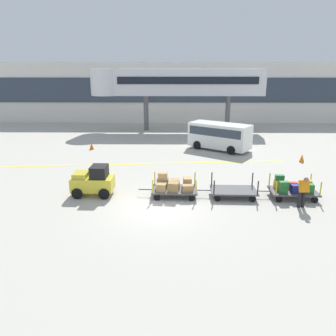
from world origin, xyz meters
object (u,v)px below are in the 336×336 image
baggage_cart_middle (233,191)px  baggage_cart_lead (173,186)px  safety_cone_near (302,158)px  safety_cone_far (92,146)px  baggage_cart_tail (293,188)px  shuttle_van (220,134)px  baggage_tug (93,181)px  baggage_handler (303,191)px

baggage_cart_middle → baggage_cart_lead: bearing=178.0°
safety_cone_near → safety_cone_far: same height
baggage_cart_middle → safety_cone_far: baggage_cart_middle is taller
baggage_cart_middle → safety_cone_far: (-9.60, 10.05, -0.07)m
baggage_cart_tail → safety_cone_far: bearing=141.2°
baggage_cart_lead → safety_cone_far: baggage_cart_lead is taller
baggage_cart_middle → baggage_cart_tail: baggage_cart_tail is taller
baggage_cart_lead → shuttle_van: 10.72m
baggage_tug → baggage_cart_lead: (4.11, -0.08, -0.20)m
baggage_cart_middle → safety_cone_far: size_ratio=5.49×
baggage_cart_lead → baggage_handler: bearing=-13.2°
baggage_cart_middle → baggage_cart_tail: 2.99m
baggage_handler → safety_cone_near: 8.39m
baggage_tug → baggage_cart_middle: baggage_tug is taller
safety_cone_near → safety_cone_far: size_ratio=1.00×
baggage_handler → baggage_tug: bearing=171.6°
baggage_cart_lead → shuttle_van: size_ratio=0.60×
safety_cone_near → shuttle_van: bearing=145.5°
baggage_cart_tail → safety_cone_far: 16.15m
baggage_tug → safety_cone_far: size_ratio=3.87×
shuttle_van → baggage_cart_middle: bearing=-93.7°
safety_cone_near → baggage_cart_lead: bearing=-144.4°
baggage_cart_middle → baggage_handler: size_ratio=1.93×
baggage_handler → baggage_cart_lead: bearing=166.8°
baggage_cart_tail → baggage_handler: 1.28m
baggage_handler → shuttle_van: shuttle_van is taller
safety_cone_near → safety_cone_far: bearing=167.2°
baggage_cart_tail → safety_cone_far: size_ratio=5.49×
shuttle_van → baggage_cart_lead: bearing=-110.2°
baggage_handler → safety_cone_far: size_ratio=2.84×
baggage_tug → baggage_cart_tail: bearing=-1.5°
baggage_cart_middle → safety_cone_far: bearing=133.7°
shuttle_van → safety_cone_far: shuttle_van is taller
baggage_tug → safety_cone_near: baggage_tug is taller
safety_cone_far → baggage_cart_middle: bearing=-46.3°
baggage_tug → baggage_handler: (10.14, -1.49, 0.11)m
baggage_cart_lead → baggage_cart_middle: size_ratio=1.00×
baggage_cart_middle → shuttle_van: size_ratio=0.60×
baggage_cart_lead → baggage_cart_tail: 6.04m
baggage_cart_middle → baggage_handler: (2.98, -1.30, 0.52)m
baggage_tug → baggage_cart_middle: (7.16, -0.19, -0.41)m
baggage_tug → safety_cone_far: bearing=103.9°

